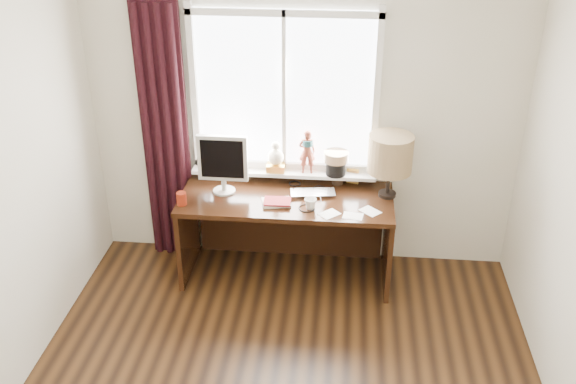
# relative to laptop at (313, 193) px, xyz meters

# --- Properties ---
(ceiling) EXTENTS (3.50, 4.00, 0.00)m
(ceiling) POSITION_rel_laptop_xyz_m (-0.11, -1.69, 1.84)
(ceiling) COLOR white
(ceiling) RESTS_ON wall_back
(wall_back) EXTENTS (3.50, 0.00, 2.60)m
(wall_back) POSITION_rel_laptop_xyz_m (-0.11, 0.31, 0.54)
(wall_back) COLOR beige
(wall_back) RESTS_ON ground
(laptop) EXTENTS (0.39, 0.28, 0.03)m
(laptop) POSITION_rel_laptop_xyz_m (0.00, 0.00, 0.00)
(laptop) COLOR silver
(laptop) RESTS_ON desk
(mug) EXTENTS (0.13, 0.13, 0.09)m
(mug) POSITION_rel_laptop_xyz_m (-0.01, -0.23, 0.03)
(mug) COLOR white
(mug) RESTS_ON desk
(red_cup) EXTENTS (0.08, 0.08, 0.10)m
(red_cup) POSITION_rel_laptop_xyz_m (-1.01, -0.26, 0.04)
(red_cup) COLOR maroon
(red_cup) RESTS_ON desk
(window) EXTENTS (1.52, 0.22, 1.40)m
(window) POSITION_rel_laptop_xyz_m (-0.25, 0.26, 0.54)
(window) COLOR white
(window) RESTS_ON ground
(curtain) EXTENTS (0.38, 0.09, 2.25)m
(curtain) POSITION_rel_laptop_xyz_m (-1.24, 0.21, 0.35)
(curtain) COLOR black
(curtain) RESTS_ON floor
(desk) EXTENTS (1.70, 0.70, 0.75)m
(desk) POSITION_rel_laptop_xyz_m (-0.21, 0.03, -0.26)
(desk) COLOR black
(desk) RESTS_ON floor
(monitor) EXTENTS (0.40, 0.18, 0.49)m
(monitor) POSITION_rel_laptop_xyz_m (-0.72, -0.02, 0.26)
(monitor) COLOR beige
(monitor) RESTS_ON desk
(notebook_stack) EXTENTS (0.25, 0.20, 0.03)m
(notebook_stack) POSITION_rel_laptop_xyz_m (-0.28, -0.18, 0.00)
(notebook_stack) COLOR beige
(notebook_stack) RESTS_ON desk
(brush_holder) EXTENTS (0.09, 0.09, 0.25)m
(brush_holder) POSITION_rel_laptop_xyz_m (0.19, 0.21, 0.05)
(brush_holder) COLOR black
(brush_holder) RESTS_ON desk
(icon_frame) EXTENTS (0.10, 0.04, 0.13)m
(icon_frame) POSITION_rel_laptop_xyz_m (0.31, 0.23, 0.05)
(icon_frame) COLOR gold
(icon_frame) RESTS_ON desk
(table_lamp) EXTENTS (0.35, 0.35, 0.52)m
(table_lamp) POSITION_rel_laptop_xyz_m (0.59, 0.04, 0.35)
(table_lamp) COLOR black
(table_lamp) RESTS_ON desk
(loose_papers) EXTENTS (0.49, 0.26, 0.00)m
(loose_papers) POSITION_rel_laptop_xyz_m (0.31, -0.28, -0.01)
(loose_papers) COLOR white
(loose_papers) RESTS_ON desk
(desk_cables) EXTENTS (0.34, 0.55, 0.01)m
(desk_cables) POSITION_rel_laptop_xyz_m (-0.04, -0.03, -0.01)
(desk_cables) COLOR black
(desk_cables) RESTS_ON desk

